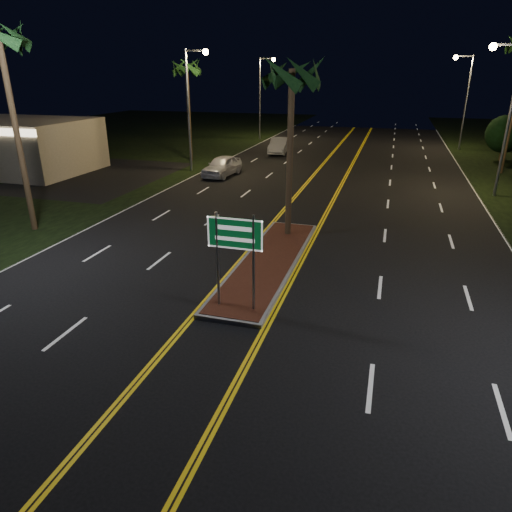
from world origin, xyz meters
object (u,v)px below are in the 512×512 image
at_px(streetlight_left_mid, 192,97).
at_px(shrub_far, 505,134).
at_px(highway_sign, 235,243).
at_px(streetlight_left_far, 263,89).
at_px(streetlight_right_far, 464,91).
at_px(palm_median, 292,74).
at_px(streetlight_right_mid, 505,103).
at_px(car_far, 279,144).
at_px(car_near, 222,164).
at_px(median_island, 269,262).
at_px(palm_left_far, 186,68).

bearing_deg(streetlight_left_mid, shrub_far, 26.18).
xyz_separation_m(highway_sign, streetlight_left_far, (-10.61, 41.20, 3.25)).
height_order(streetlight_right_far, palm_median, streetlight_right_far).
relative_size(streetlight_right_mid, streetlight_right_far, 1.00).
xyz_separation_m(streetlight_left_mid, shrub_far, (24.41, 12.00, -3.32)).
bearing_deg(shrub_far, palm_median, -118.42).
height_order(streetlight_left_mid, car_far, streetlight_left_mid).
xyz_separation_m(streetlight_right_far, palm_median, (-10.61, -31.50, 1.62)).
distance_m(car_near, car_far, 11.58).
bearing_deg(streetlight_right_far, car_near, -134.05).
xyz_separation_m(median_island, highway_sign, (0.00, -4.20, 2.32)).
distance_m(highway_sign, palm_median, 9.11).
bearing_deg(palm_left_far, streetlight_right_far, 30.88).
bearing_deg(streetlight_left_far, palm_median, -72.42).
bearing_deg(palm_median, shrub_far, 61.58).
bearing_deg(highway_sign, car_far, 101.19).
bearing_deg(palm_left_far, car_far, 43.80).
relative_size(streetlight_left_mid, palm_median, 1.08).
xyz_separation_m(median_island, streetlight_left_mid, (-10.61, 17.00, 5.57)).
bearing_deg(highway_sign, median_island, 90.00).
distance_m(median_island, streetlight_right_far, 37.00).
bearing_deg(shrub_far, streetlight_right_mid, -102.82).
relative_size(streetlight_right_far, shrub_far, 2.27).
height_order(highway_sign, palm_left_far, palm_left_far).
xyz_separation_m(car_near, car_far, (1.69, 11.46, -0.00)).
height_order(median_island, car_far, car_far).
xyz_separation_m(streetlight_left_far, palm_median, (10.61, -33.50, 1.62)).
bearing_deg(car_far, shrub_far, 0.03).
relative_size(streetlight_right_mid, palm_left_far, 1.02).
height_order(palm_median, car_near, palm_median).
distance_m(streetlight_left_mid, shrub_far, 27.40).
distance_m(highway_sign, palm_left_far, 28.77).
xyz_separation_m(shrub_far, car_far, (-20.03, -1.70, -1.47)).
distance_m(shrub_far, car_near, 25.44).
relative_size(shrub_far, car_far, 0.76).
xyz_separation_m(streetlight_right_far, shrub_far, (3.19, -6.00, -3.32)).
bearing_deg(median_island, car_near, 116.57).
xyz_separation_m(palm_median, car_far, (-6.23, 23.80, -6.40)).
height_order(median_island, highway_sign, highway_sign).
height_order(streetlight_right_mid, shrub_far, streetlight_right_mid).
height_order(streetlight_right_mid, car_near, streetlight_right_mid).
relative_size(median_island, car_near, 1.96).
height_order(streetlight_right_mid, palm_median, streetlight_right_mid).
bearing_deg(median_island, streetlight_left_mid, 121.98).
bearing_deg(streetlight_left_mid, palm_median, -51.83).
height_order(median_island, streetlight_left_far, streetlight_left_far).
bearing_deg(streetlight_right_far, palm_median, -108.62).
bearing_deg(streetlight_right_far, streetlight_right_mid, -90.00).
xyz_separation_m(streetlight_left_far, streetlight_right_mid, (21.23, -22.00, 0.00)).
bearing_deg(car_near, car_far, 86.92).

